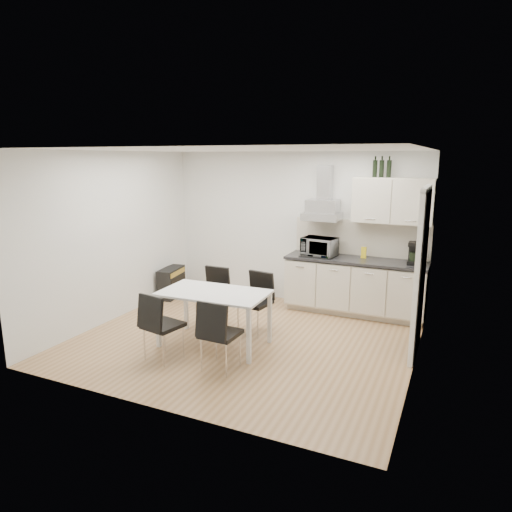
{
  "coord_description": "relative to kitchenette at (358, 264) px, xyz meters",
  "views": [
    {
      "loc": [
        2.62,
        -5.41,
        2.51
      ],
      "look_at": [
        -0.04,
        0.47,
        1.1
      ],
      "focal_mm": 32.0,
      "sensor_mm": 36.0,
      "label": 1
    }
  ],
  "objects": [
    {
      "name": "chair_near_right",
      "position": [
        -1.05,
        -2.68,
        -0.39
      ],
      "size": [
        0.46,
        0.51,
        0.88
      ],
      "primitive_type": null,
      "rotation": [
        0.0,
        0.0,
        -0.03
      ],
      "color": "black",
      "rests_on": "ground"
    },
    {
      "name": "chair_far_right",
      "position": [
        -1.17,
        -1.45,
        -0.39
      ],
      "size": [
        0.51,
        0.56,
        0.88
      ],
      "primitive_type": null,
      "rotation": [
        0.0,
        0.0,
        2.99
      ],
      "color": "black",
      "rests_on": "ground"
    },
    {
      "name": "dining_table",
      "position": [
        -1.48,
        -2.07,
        -0.16
      ],
      "size": [
        1.45,
        0.86,
        0.75
      ],
      "rotation": [
        0.0,
        0.0,
        0.03
      ],
      "color": "white",
      "rests_on": "ground"
    },
    {
      "name": "doorway",
      "position": [
        1.02,
        -1.18,
        0.22
      ],
      "size": [
        0.08,
        1.04,
        2.1
      ],
      "primitive_type": "cube",
      "color": "white",
      "rests_on": "ground"
    },
    {
      "name": "wall_right",
      "position": [
        1.06,
        -1.73,
        0.47
      ],
      "size": [
        0.1,
        4.0,
        2.6
      ],
      "primitive_type": "cube",
      "color": "silver",
      "rests_on": "ground"
    },
    {
      "name": "ceiling",
      "position": [
        -1.19,
        -1.73,
        1.77
      ],
      "size": [
        4.5,
        4.5,
        0.0
      ],
      "primitive_type": "plane",
      "color": "white",
      "rests_on": "wall_back"
    },
    {
      "name": "guitar_amp",
      "position": [
        -3.28,
        -0.48,
        -0.56
      ],
      "size": [
        0.37,
        0.68,
        0.54
      ],
      "rotation": [
        0.0,
        0.0,
        0.15
      ],
      "color": "black",
      "rests_on": "ground"
    },
    {
      "name": "wall_left",
      "position": [
        -3.44,
        -1.73,
        0.47
      ],
      "size": [
        0.1,
        4.0,
        2.6
      ],
      "primitive_type": "cube",
      "color": "silver",
      "rests_on": "ground"
    },
    {
      "name": "chair_near_left",
      "position": [
        -1.84,
        -2.73,
        -0.39
      ],
      "size": [
        0.53,
        0.58,
        0.88
      ],
      "primitive_type": null,
      "rotation": [
        0.0,
        0.0,
        -0.19
      ],
      "color": "black",
      "rests_on": "ground"
    },
    {
      "name": "chair_far_left",
      "position": [
        -1.88,
        -1.46,
        -0.39
      ],
      "size": [
        0.45,
        0.51,
        0.88
      ],
      "primitive_type": null,
      "rotation": [
        0.0,
        0.0,
        3.13
      ],
      "color": "black",
      "rests_on": "ground"
    },
    {
      "name": "kitchenette",
      "position": [
        0.0,
        0.0,
        0.0
      ],
      "size": [
        2.22,
        0.64,
        2.52
      ],
      "color": "beige",
      "rests_on": "ground"
    },
    {
      "name": "wall_back",
      "position": [
        -1.19,
        0.27,
        0.47
      ],
      "size": [
        4.5,
        0.1,
        2.6
      ],
      "primitive_type": "cube",
      "color": "silver",
      "rests_on": "ground"
    },
    {
      "name": "ground",
      "position": [
        -1.19,
        -1.73,
        -0.83
      ],
      "size": [
        4.5,
        4.5,
        0.0
      ],
      "primitive_type": "plane",
      "color": "tan",
      "rests_on": "ground"
    },
    {
      "name": "floor_speaker",
      "position": [
        -1.72,
        0.17,
        -0.66
      ],
      "size": [
        0.24,
        0.22,
        0.34
      ],
      "primitive_type": "cube",
      "rotation": [
        0.0,
        0.0,
        -0.21
      ],
      "color": "black",
      "rests_on": "ground"
    },
    {
      "name": "wall_front",
      "position": [
        -1.19,
        -3.73,
        0.47
      ],
      "size": [
        4.5,
        0.1,
        2.6
      ],
      "primitive_type": "cube",
      "color": "silver",
      "rests_on": "ground"
    }
  ]
}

